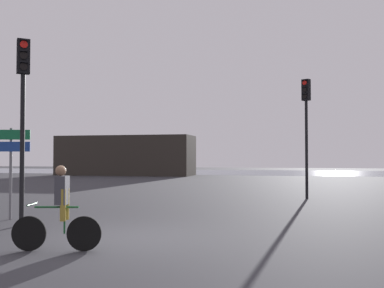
{
  "coord_description": "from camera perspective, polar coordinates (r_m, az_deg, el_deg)",
  "views": [
    {
      "loc": [
        3.61,
        -8.7,
        1.79
      ],
      "look_at": [
        0.5,
        5.0,
        2.2
      ],
      "focal_mm": 40.0,
      "sensor_mm": 36.0,
      "label": 1
    }
  ],
  "objects": [
    {
      "name": "direction_sign_post",
      "position": [
        13.21,
        -23.04,
        -1.52
      ],
      "size": [
        1.06,
        0.34,
        2.6
      ],
      "rotation": [
        0.0,
        0.0,
        3.43
      ],
      "color": "slate",
      "rests_on": "ground"
    },
    {
      "name": "traffic_light_far_right",
      "position": [
        18.76,
        14.99,
        3.56
      ],
      "size": [
        0.39,
        0.42,
        5.06
      ],
      "rotation": [
        0.0,
        0.0,
        2.66
      ],
      "color": "black",
      "rests_on": "ground"
    },
    {
      "name": "ground_plane",
      "position": [
        9.59,
        -9.82,
        -12.41
      ],
      "size": [
        120.0,
        120.0,
        0.0
      ],
      "primitive_type": "plane",
      "color": "#333338"
    },
    {
      "name": "water_strip",
      "position": [
        48.67,
        8.56,
        -3.76
      ],
      "size": [
        80.0,
        16.0,
        0.01
      ],
      "primitive_type": "cube",
      "color": "slate",
      "rests_on": "ground"
    },
    {
      "name": "cyclist",
      "position": [
        8.56,
        -17.18,
        -8.11
      ],
      "size": [
        1.68,
        0.52,
        1.62
      ],
      "rotation": [
        0.0,
        0.0,
        1.78
      ],
      "color": "black",
      "rests_on": "ground"
    },
    {
      "name": "traffic_light_near_left",
      "position": [
        12.04,
        -21.62,
        5.89
      ],
      "size": [
        0.41,
        0.42,
        4.85
      ],
      "rotation": [
        0.0,
        0.0,
        3.81
      ],
      "color": "black",
      "rests_on": "ground"
    },
    {
      "name": "distant_building",
      "position": [
        41.43,
        -8.85,
        -1.53
      ],
      "size": [
        12.98,
        4.0,
        3.75
      ],
      "primitive_type": "cube",
      "color": "#2D2823",
      "rests_on": "ground"
    }
  ]
}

